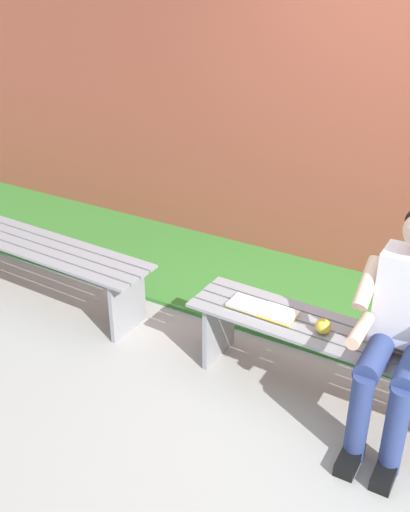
% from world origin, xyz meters
% --- Properties ---
extents(ground_plane, '(10.00, 7.00, 0.04)m').
position_xyz_m(ground_plane, '(1.10, 1.00, -0.02)').
color(ground_plane, '#9E9E99').
extents(grass_strip, '(9.00, 2.00, 0.03)m').
position_xyz_m(grass_strip, '(1.10, -1.34, 0.01)').
color(grass_strip, '#387A2D').
rests_on(grass_strip, ground).
extents(brick_wall, '(9.50, 0.24, 3.12)m').
position_xyz_m(brick_wall, '(0.50, -1.61, 1.56)').
color(brick_wall, '#9E4C38').
rests_on(brick_wall, ground).
extents(bench_near, '(1.80, 0.45, 0.45)m').
position_xyz_m(bench_near, '(0.00, 0.00, 0.35)').
color(bench_near, gray).
rests_on(bench_near, ground).
extents(bench_far, '(1.80, 0.45, 0.45)m').
position_xyz_m(bench_far, '(2.21, 0.00, 0.35)').
color(bench_far, gray).
rests_on(bench_far, ground).
extents(person_seated, '(0.50, 0.69, 1.26)m').
position_xyz_m(person_seated, '(-0.32, 0.10, 0.69)').
color(person_seated, silver).
rests_on(person_seated, ground).
extents(apple, '(0.09, 0.09, 0.09)m').
position_xyz_m(apple, '(0.09, 0.04, 0.49)').
color(apple, gold).
rests_on(apple, bench_near).
extents(book_open, '(0.42, 0.17, 0.02)m').
position_xyz_m(book_open, '(0.48, -0.00, 0.46)').
color(book_open, white).
rests_on(book_open, bench_near).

